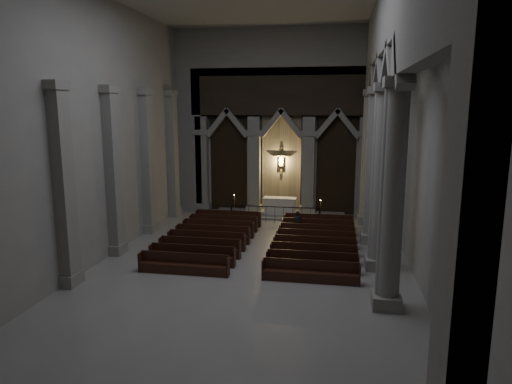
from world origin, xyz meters
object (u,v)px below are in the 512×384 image
altar (280,206)px  altar_rail (275,212)px  worshipper (298,223)px  candle_stand_right (320,218)px  pews (261,243)px  candle_stand_left (234,212)px

altar → altar_rail: size_ratio=0.38×
worshipper → candle_stand_right: bearing=54.4°
pews → worshipper: worshipper is taller
altar → candle_stand_right: bearing=-32.5°
altar → worshipper: worshipper is taller
candle_stand_left → pews: bearing=-65.3°
candle_stand_left → pews: size_ratio=0.16×
pews → worshipper: 3.37m
altar → worshipper: (1.50, -4.03, -0.04)m
altar → worshipper: size_ratio=1.64×
altar_rail → candle_stand_right: candle_stand_right is taller
candle_stand_left → altar_rail: bearing=-17.4°
candle_stand_left → candle_stand_right: 5.51m
worshipper → altar: bearing=101.6°
pews → worshipper: size_ratio=7.24×
altar_rail → candle_stand_right: bearing=4.4°
altar_rail → pews: altar_rail is taller
altar → candle_stand_right: candle_stand_right is taller
candle_stand_right → worshipper: 2.62m
altar → altar_rail: (-0.08, -1.91, 0.03)m
altar_rail → worshipper: (1.57, -2.11, -0.07)m
altar_rail → pews: (0.00, -5.07, -0.43)m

